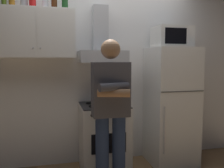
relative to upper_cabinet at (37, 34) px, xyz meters
name	(u,v)px	position (x,y,z in m)	size (l,w,h in m)	color
back_wall_tiled	(102,66)	(0.85, 0.23, -0.40)	(4.80, 0.10, 2.70)	white
upper_cabinet	(37,34)	(0.00, 0.00, 0.00)	(0.90, 0.37, 0.60)	white
stove_oven	(104,137)	(0.80, -0.13, -1.32)	(0.60, 0.62, 0.87)	white
range_hood	(102,47)	(0.80, 0.00, -0.15)	(0.60, 0.44, 0.75)	#B7BABF
refrigerator	(171,106)	(1.75, -0.12, -0.95)	(0.60, 0.62, 1.60)	white
microwave	(172,37)	(1.75, -0.11, -0.01)	(0.48, 0.37, 0.28)	silver
person_standing	(111,111)	(0.75, -0.73, -0.85)	(0.38, 0.33, 1.64)	navy
cooking_pot	(116,101)	(0.93, -0.24, -0.83)	(0.29, 0.19, 0.10)	#B7BABF
bottle_canister_steel	(24,1)	(-0.14, 0.02, 0.39)	(0.09, 0.09, 0.20)	#B2B5BA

